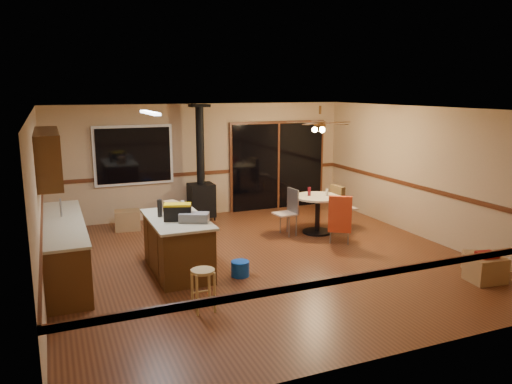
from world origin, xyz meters
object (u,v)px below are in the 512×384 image
box_corner_a (486,269)px  bar_stool (203,290)px  chair_near (340,214)px  wood_stove (201,188)px  toolbox_black (178,213)px  blue_bucket (240,269)px  chair_left (289,206)px  box_corner_b (477,262)px  box_under_window (127,220)px  toolbox_grey (194,217)px  kitchen_island (178,245)px  dining_table (318,208)px  chair_right (338,202)px

box_corner_a → bar_stool: bearing=171.1°
box_corner_a → chair_near: bearing=113.5°
wood_stove → toolbox_black: wood_stove is taller
wood_stove → blue_bucket: 3.71m
toolbox_black → chair_left: toolbox_black is taller
toolbox_black → chair_near: bearing=6.6°
wood_stove → box_corner_b: 5.89m
wood_stove → chair_left: (1.31, -1.84, -0.14)m
box_under_window → box_corner_a: size_ratio=0.99×
toolbox_grey → chair_near: size_ratio=0.64×
chair_left → box_corner_b: size_ratio=1.32×
box_under_window → kitchen_island: bearing=-82.2°
toolbox_grey → kitchen_island: bearing=120.9°
bar_stool → dining_table: (3.25, 2.66, 0.25)m
chair_right → toolbox_black: bearing=-161.1°
blue_bucket → bar_stool: bearing=-132.4°
dining_table → box_under_window: (-3.59, 1.75, -0.33)m
toolbox_black → bar_stool: (-0.03, -1.43, -0.73)m
kitchen_island → toolbox_black: (-0.01, -0.13, 0.56)m
chair_near → chair_right: 1.04m
bar_stool → chair_left: 3.85m
box_corner_a → kitchen_island: bearing=152.3°
box_under_window → chair_near: bearing=-35.9°
dining_table → kitchen_island: bearing=-161.1°
kitchen_island → box_under_window: kitchen_island is taller
toolbox_black → chair_left: size_ratio=0.82×
toolbox_black → wood_stove: bearing=67.6°
chair_right → kitchen_island: bearing=-162.9°
wood_stove → chair_near: size_ratio=3.60×
kitchen_island → bar_stool: kitchen_island is taller
kitchen_island → chair_right: 3.90m
kitchen_island → toolbox_grey: (0.20, -0.33, 0.52)m
chair_near → box_corner_a: chair_near is taller
chair_near → box_corner_b: 2.51m
wood_stove → box_corner_a: 6.10m
blue_bucket → chair_right: (2.86, 1.72, 0.48)m
toolbox_grey → chair_left: toolbox_grey is taller
kitchen_island → toolbox_black: 0.58m
bar_stool → dining_table: dining_table is taller
wood_stove → toolbox_grey: bearing=-108.1°
kitchen_island → box_corner_a: (4.29, -2.25, -0.26)m
wood_stove → toolbox_grey: wood_stove is taller
chair_right → blue_bucket: bearing=-149.0°
kitchen_island → wood_stove: bearing=66.9°
dining_table → box_under_window: 4.01m
toolbox_grey → box_corner_b: (4.30, -1.54, -0.81)m
chair_left → chair_near: bearing=-58.3°
box_corner_a → wood_stove: bearing=119.4°
dining_table → wood_stove: bearing=134.2°
toolbox_black → dining_table: bearing=20.9°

